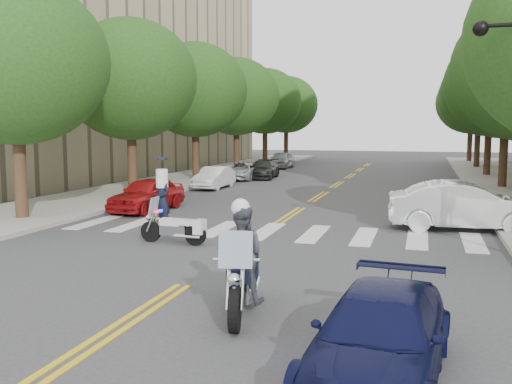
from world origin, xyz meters
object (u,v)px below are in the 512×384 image
at_px(motorcycle_police, 241,262).
at_px(sedan_blue, 380,337).
at_px(officer_standing, 162,200).
at_px(motorcycle_parked, 178,228).
at_px(convertible, 465,206).

distance_m(motorcycle_police, sedan_blue, 3.36).
bearing_deg(motorcycle_police, sedan_blue, 128.60).
distance_m(officer_standing, sedan_blue, 12.15).
relative_size(motorcycle_parked, officer_standing, 1.08).
distance_m(officer_standing, convertible, 9.75).
bearing_deg(motorcycle_parked, sedan_blue, -136.85).
bearing_deg(motorcycle_police, officer_standing, -67.54).
xyz_separation_m(officer_standing, sedan_blue, (7.65, -9.43, -0.36)).
distance_m(motorcycle_parked, sedan_blue, 9.57).
bearing_deg(officer_standing, motorcycle_parked, -20.86).
distance_m(motorcycle_parked, officer_standing, 2.63).
xyz_separation_m(motorcycle_police, officer_standing, (-5.06, 7.32, 0.02)).
relative_size(motorcycle_police, motorcycle_parked, 1.24).
bearing_deg(convertible, sedan_blue, 167.10).
distance_m(motorcycle_police, motorcycle_parked, 6.34).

